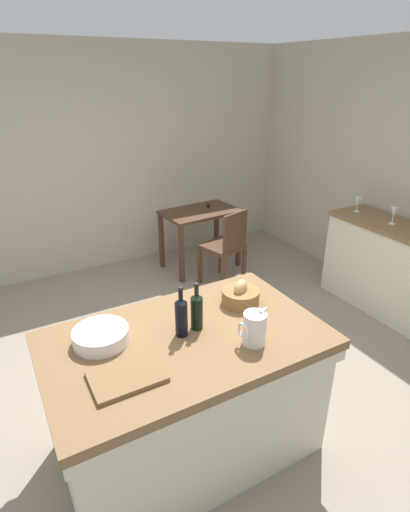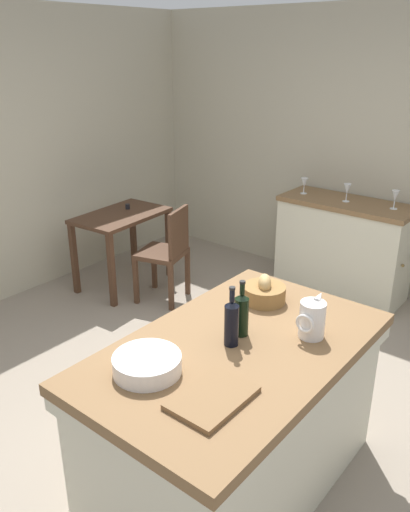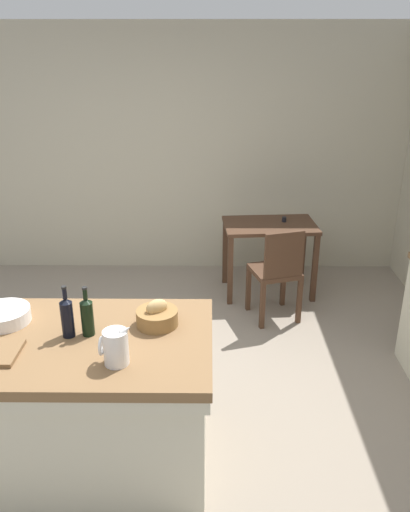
# 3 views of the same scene
# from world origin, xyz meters

# --- Properties ---
(ground_plane) EXTENTS (6.76, 6.76, 0.00)m
(ground_plane) POSITION_xyz_m (0.00, 0.00, 0.00)
(ground_plane) COLOR gray
(wall_right) EXTENTS (0.12, 5.20, 2.60)m
(wall_right) POSITION_xyz_m (2.60, 0.00, 1.30)
(wall_right) COLOR #B2AA93
(wall_right) RESTS_ON ground
(island_table) EXTENTS (1.60, 0.97, 0.88)m
(island_table) POSITION_xyz_m (-0.31, -0.47, 0.47)
(island_table) COLOR brown
(island_table) RESTS_ON ground
(side_cabinet) EXTENTS (0.52, 1.23, 0.92)m
(side_cabinet) POSITION_xyz_m (2.26, 0.15, 0.46)
(side_cabinet) COLOR brown
(side_cabinet) RESTS_ON ground
(writing_desk) EXTENTS (0.94, 0.63, 0.79)m
(writing_desk) POSITION_xyz_m (1.07, 1.90, 0.62)
(writing_desk) COLOR #472D1E
(writing_desk) RESTS_ON ground
(wooden_chair) EXTENTS (0.50, 0.50, 0.91)m
(wooden_chair) POSITION_xyz_m (1.08, 1.32, 0.49)
(wooden_chair) COLOR #472D1E
(wooden_chair) RESTS_ON ground
(pitcher) EXTENTS (0.17, 0.13, 0.23)m
(pitcher) POSITION_xyz_m (-0.01, -0.71, 0.98)
(pitcher) COLOR white
(pitcher) RESTS_ON island_table
(wash_bowl) EXTENTS (0.31, 0.31, 0.08)m
(wash_bowl) POSITION_xyz_m (-0.75, -0.28, 0.92)
(wash_bowl) COLOR white
(wash_bowl) RESTS_ON island_table
(bread_basket) EXTENTS (0.25, 0.25, 0.17)m
(bread_basket) POSITION_xyz_m (0.16, -0.31, 0.94)
(bread_basket) COLOR olive
(bread_basket) RESTS_ON island_table
(cutting_board) EXTENTS (0.36, 0.25, 0.02)m
(cutting_board) POSITION_xyz_m (-0.72, -0.63, 0.89)
(cutting_board) COLOR brown
(cutting_board) RESTS_ON island_table
(wine_bottle_dark) EXTENTS (0.07, 0.07, 0.30)m
(wine_bottle_dark) POSITION_xyz_m (-0.22, -0.42, 1.00)
(wine_bottle_dark) COLOR black
(wine_bottle_dark) RESTS_ON island_table
(wine_bottle_amber) EXTENTS (0.07, 0.07, 0.31)m
(wine_bottle_amber) POSITION_xyz_m (-0.33, -0.44, 1.00)
(wine_bottle_amber) COLOR black
(wine_bottle_amber) RESTS_ON island_table
(wine_glass_far_left) EXTENTS (0.07, 0.07, 0.17)m
(wine_glass_far_left) POSITION_xyz_m (2.29, -0.27, 1.03)
(wine_glass_far_left) COLOR white
(wine_glass_far_left) RESTS_ON side_cabinet
(wine_glass_left) EXTENTS (0.07, 0.07, 0.17)m
(wine_glass_left) POSITION_xyz_m (2.24, 0.16, 1.03)
(wine_glass_left) COLOR white
(wine_glass_left) RESTS_ON side_cabinet
(wine_glass_middle) EXTENTS (0.07, 0.07, 0.15)m
(wine_glass_middle) POSITION_xyz_m (2.24, 0.59, 1.02)
(wine_glass_middle) COLOR white
(wine_glass_middle) RESTS_ON side_cabinet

